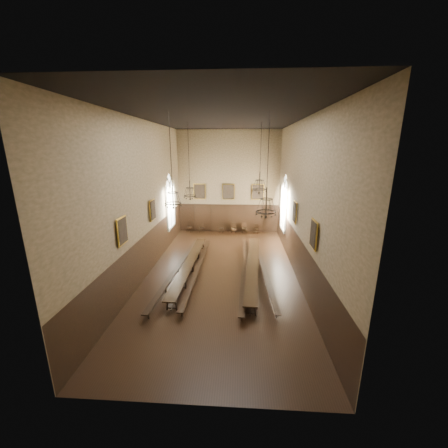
# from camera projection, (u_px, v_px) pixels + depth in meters

# --- Properties ---
(floor) EXTENTS (9.00, 18.00, 0.02)m
(floor) POSITION_uv_depth(u_px,v_px,m) (222.00, 274.00, 16.84)
(floor) COLOR black
(floor) RESTS_ON ground
(ceiling) EXTENTS (9.00, 18.00, 0.02)m
(ceiling) POSITION_uv_depth(u_px,v_px,m) (221.00, 117.00, 14.45)
(ceiling) COLOR black
(ceiling) RESTS_ON ground
(wall_back) EXTENTS (9.00, 0.02, 9.00)m
(wall_back) POSITION_uv_depth(u_px,v_px,m) (229.00, 183.00, 24.32)
(wall_back) COLOR #927A5A
(wall_back) RESTS_ON ground
(wall_front) EXTENTS (9.00, 0.02, 9.00)m
(wall_front) POSITION_uv_depth(u_px,v_px,m) (196.00, 266.00, 6.97)
(wall_front) COLOR #927A5A
(wall_front) RESTS_ON ground
(wall_left) EXTENTS (0.02, 18.00, 9.00)m
(wall_left) POSITION_uv_depth(u_px,v_px,m) (144.00, 200.00, 15.91)
(wall_left) COLOR #927A5A
(wall_left) RESTS_ON ground
(wall_right) EXTENTS (0.02, 18.00, 9.00)m
(wall_right) POSITION_uv_depth(u_px,v_px,m) (301.00, 202.00, 15.37)
(wall_right) COLOR #927A5A
(wall_right) RESTS_ON ground
(wainscot_panelling) EXTENTS (9.00, 18.00, 2.50)m
(wainscot_panelling) POSITION_uv_depth(u_px,v_px,m) (221.00, 254.00, 16.50)
(wainscot_panelling) COLOR black
(wainscot_panelling) RESTS_ON floor
(table_left) EXTENTS (0.83, 9.07, 0.71)m
(table_left) POSITION_uv_depth(u_px,v_px,m) (189.00, 268.00, 16.82)
(table_left) COLOR black
(table_left) RESTS_ON floor
(table_right) EXTENTS (1.29, 9.52, 0.74)m
(table_right) POSITION_uv_depth(u_px,v_px,m) (253.00, 269.00, 16.58)
(table_right) COLOR black
(table_right) RESTS_ON floor
(bench_left_outer) EXTENTS (0.94, 10.29, 0.46)m
(bench_left_outer) POSITION_uv_depth(u_px,v_px,m) (178.00, 269.00, 16.79)
(bench_left_outer) COLOR black
(bench_left_outer) RESTS_ON floor
(bench_left_inner) EXTENTS (0.39, 9.79, 0.44)m
(bench_left_inner) POSITION_uv_depth(u_px,v_px,m) (198.00, 269.00, 16.78)
(bench_left_inner) COLOR black
(bench_left_inner) RESTS_ON floor
(bench_right_inner) EXTENTS (0.64, 10.17, 0.46)m
(bench_right_inner) POSITION_uv_depth(u_px,v_px,m) (244.00, 270.00, 16.59)
(bench_right_inner) COLOR black
(bench_right_inner) RESTS_ON floor
(bench_right_outer) EXTENTS (0.83, 10.24, 0.46)m
(bench_right_outer) POSITION_uv_depth(u_px,v_px,m) (263.00, 268.00, 16.84)
(bench_right_outer) COLOR black
(bench_right_outer) RESTS_ON floor
(chair_0) EXTENTS (0.50, 0.50, 0.97)m
(chair_0) POSITION_uv_depth(u_px,v_px,m) (190.00, 229.00, 25.18)
(chair_0) COLOR black
(chair_0) RESTS_ON floor
(chair_1) EXTENTS (0.43, 0.43, 0.86)m
(chair_1) POSITION_uv_depth(u_px,v_px,m) (202.00, 230.00, 25.09)
(chair_1) COLOR black
(chair_1) RESTS_ON floor
(chair_3) EXTENTS (0.44, 0.44, 0.87)m
(chair_3) POSITION_uv_depth(u_px,v_px,m) (221.00, 230.00, 24.95)
(chair_3) COLOR black
(chair_3) RESTS_ON floor
(chair_4) EXTENTS (0.47, 0.47, 0.94)m
(chair_4) POSITION_uv_depth(u_px,v_px,m) (234.00, 230.00, 24.91)
(chair_4) COLOR black
(chair_4) RESTS_ON floor
(chair_5) EXTENTS (0.50, 0.50, 0.97)m
(chair_5) POSITION_uv_depth(u_px,v_px,m) (244.00, 230.00, 24.85)
(chair_5) COLOR black
(chair_5) RESTS_ON floor
(chair_6) EXTENTS (0.47, 0.47, 0.86)m
(chair_6) POSITION_uv_depth(u_px,v_px,m) (256.00, 231.00, 24.76)
(chair_6) COLOR black
(chair_6) RESTS_ON floor
(chandelier_back_left) EXTENTS (0.81, 0.81, 4.71)m
(chandelier_back_left) POSITION_uv_depth(u_px,v_px,m) (190.00, 191.00, 17.74)
(chandelier_back_left) COLOR black
(chandelier_back_left) RESTS_ON ceiling
(chandelier_back_right) EXTENTS (0.94, 0.94, 4.39)m
(chandelier_back_right) POSITION_uv_depth(u_px,v_px,m) (260.00, 185.00, 18.21)
(chandelier_back_right) COLOR black
(chandelier_back_right) RESTS_ON ceiling
(chandelier_front_left) EXTENTS (0.80, 0.80, 4.28)m
(chandelier_front_left) POSITION_uv_depth(u_px,v_px,m) (173.00, 197.00, 13.05)
(chandelier_front_left) COLOR black
(chandelier_front_left) RESTS_ON ceiling
(chandelier_front_right) EXTENTS (0.95, 0.95, 4.65)m
(chandelier_front_right) POSITION_uv_depth(u_px,v_px,m) (266.00, 206.00, 12.84)
(chandelier_front_right) COLOR black
(chandelier_front_right) RESTS_ON ceiling
(portrait_back_0) EXTENTS (1.10, 0.12, 1.40)m
(portrait_back_0) POSITION_uv_depth(u_px,v_px,m) (200.00, 191.00, 24.56)
(portrait_back_0) COLOR gold
(portrait_back_0) RESTS_ON wall_back
(portrait_back_1) EXTENTS (1.10, 0.12, 1.40)m
(portrait_back_1) POSITION_uv_depth(u_px,v_px,m) (228.00, 192.00, 24.40)
(portrait_back_1) COLOR gold
(portrait_back_1) RESTS_ON wall_back
(portrait_back_2) EXTENTS (1.10, 0.12, 1.40)m
(portrait_back_2) POSITION_uv_depth(u_px,v_px,m) (258.00, 192.00, 24.25)
(portrait_back_2) COLOR gold
(portrait_back_2) RESTS_ON wall_back
(portrait_left_0) EXTENTS (0.12, 1.00, 1.30)m
(portrait_left_0) POSITION_uv_depth(u_px,v_px,m) (152.00, 210.00, 17.08)
(portrait_left_0) COLOR gold
(portrait_left_0) RESTS_ON wall_left
(portrait_left_1) EXTENTS (0.12, 1.00, 1.30)m
(portrait_left_1) POSITION_uv_depth(u_px,v_px,m) (122.00, 231.00, 12.75)
(portrait_left_1) COLOR gold
(portrait_left_1) RESTS_ON wall_left
(portrait_right_0) EXTENTS (0.12, 1.00, 1.30)m
(portrait_right_0) POSITION_uv_depth(u_px,v_px,m) (295.00, 212.00, 16.56)
(portrait_right_0) COLOR gold
(portrait_right_0) RESTS_ON wall_right
(portrait_right_1) EXTENTS (0.12, 1.00, 1.30)m
(portrait_right_1) POSITION_uv_depth(u_px,v_px,m) (314.00, 234.00, 12.22)
(portrait_right_1) COLOR gold
(portrait_right_1) RESTS_ON wall_right
(window_right) EXTENTS (0.20, 2.20, 4.60)m
(window_right) POSITION_uv_depth(u_px,v_px,m) (284.00, 203.00, 20.96)
(window_right) COLOR white
(window_right) RESTS_ON wall_right
(window_left) EXTENTS (0.20, 2.20, 4.60)m
(window_left) POSITION_uv_depth(u_px,v_px,m) (170.00, 201.00, 21.49)
(window_left) COLOR white
(window_left) RESTS_ON wall_left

